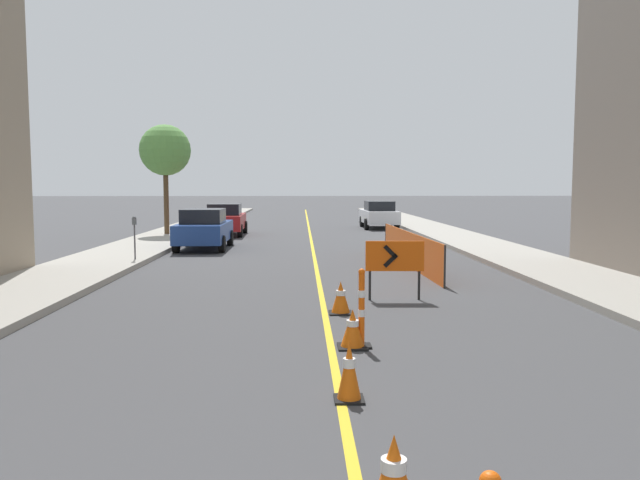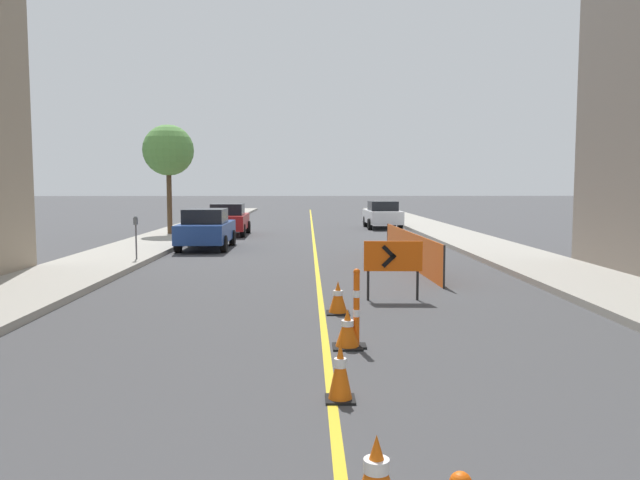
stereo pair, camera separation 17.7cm
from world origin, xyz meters
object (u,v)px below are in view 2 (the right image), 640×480
at_px(delineator_post_rear, 356,313).
at_px(parking_meter_near_curb, 136,229).
at_px(traffic_cone_fifth, 347,329).
at_px(street_tree_left_near, 168,151).
at_px(traffic_cone_fourth, 340,371).
at_px(parked_car_curb_far, 382,215).
at_px(parked_car_curb_mid, 228,219).
at_px(traffic_cone_farthest, 338,298).
at_px(traffic_cone_third, 376,478).
at_px(arrow_barricade_primary, 393,258).
at_px(parked_car_curb_near, 206,229).

xyz_separation_m(delineator_post_rear, parking_meter_near_curb, (-6.21, 10.34, 0.60)).
xyz_separation_m(traffic_cone_fifth, street_tree_left_near, (-7.29, 20.84, 3.86)).
distance_m(traffic_cone_fourth, parked_car_curb_far, 29.35).
bearing_deg(parking_meter_near_curb, parked_car_curb_mid, 82.60).
xyz_separation_m(parked_car_curb_far, street_tree_left_near, (-11.04, -5.87, 3.35)).
distance_m(traffic_cone_farthest, street_tree_left_near, 20.03).
distance_m(traffic_cone_third, traffic_cone_fifth, 4.97).
bearing_deg(parked_car_curb_far, parking_meter_near_curb, -122.89).
bearing_deg(parked_car_curb_mid, street_tree_left_near, -161.39).
distance_m(arrow_barricade_primary, parked_car_curb_mid, 18.76).
height_order(delineator_post_rear, parked_car_curb_near, parked_car_curb_near).
bearing_deg(traffic_cone_fourth, traffic_cone_fifth, 84.29).
bearing_deg(delineator_post_rear, traffic_cone_third, -92.78).
bearing_deg(parked_car_curb_near, parked_car_curb_far, 54.38).
bearing_deg(arrow_barricade_primary, traffic_cone_third, -96.38).
bearing_deg(arrow_barricade_primary, traffic_cone_farthest, -129.72).
distance_m(traffic_cone_fourth, traffic_cone_fifth, 2.38).
bearing_deg(parking_meter_near_curb, traffic_cone_farthest, -52.23).
distance_m(traffic_cone_farthest, parked_car_curb_far, 24.43).
relative_size(traffic_cone_third, delineator_post_rear, 0.53).
height_order(traffic_cone_third, traffic_cone_fifth, traffic_cone_third).
bearing_deg(traffic_cone_third, parked_car_curb_far, 83.07).
bearing_deg(delineator_post_rear, traffic_cone_fourth, -98.92).
bearing_deg(traffic_cone_fourth, traffic_cone_farthest, 87.51).
xyz_separation_m(traffic_cone_third, parked_car_curb_near, (-4.50, 20.06, 0.47)).
relative_size(traffic_cone_third, arrow_barricade_primary, 0.51).
bearing_deg(traffic_cone_fourth, delineator_post_rear, 81.08).
distance_m(traffic_cone_third, traffic_cone_fourth, 2.60).
height_order(traffic_cone_third, parking_meter_near_curb, parking_meter_near_curb).
bearing_deg(parking_meter_near_curb, delineator_post_rear, -59.02).
bearing_deg(street_tree_left_near, traffic_cone_third, -74.43).
bearing_deg(parking_meter_near_curb, street_tree_left_near, 96.67).
relative_size(traffic_cone_fifth, parked_car_curb_mid, 0.14).
distance_m(traffic_cone_fourth, traffic_cone_farthest, 4.95).
relative_size(traffic_cone_fourth, parked_car_curb_mid, 0.16).
bearing_deg(parking_meter_near_curb, parked_car_curb_near, 72.72).
relative_size(parked_car_curb_near, parked_car_curb_far, 0.99).
relative_size(delineator_post_rear, parked_car_curb_mid, 0.28).
relative_size(traffic_cone_third, traffic_cone_fifth, 1.08).
xyz_separation_m(traffic_cone_fourth, parked_car_curb_far, (3.98, 29.07, 0.45)).
distance_m(traffic_cone_third, delineator_post_rear, 5.01).
relative_size(parked_car_curb_far, parking_meter_near_curb, 3.17).
distance_m(traffic_cone_farthest, parked_car_curb_mid, 19.79).
relative_size(traffic_cone_third, street_tree_left_near, 0.13).
height_order(parked_car_curb_near, street_tree_left_near, street_tree_left_near).
height_order(parked_car_curb_near, parked_car_curb_far, same).
distance_m(traffic_cone_farthest, parked_car_curb_near, 13.34).
bearing_deg(traffic_cone_farthest, parked_car_curb_mid, 103.34).
distance_m(delineator_post_rear, parked_car_curb_mid, 22.29).
bearing_deg(traffic_cone_third, arrow_barricade_primary, 81.43).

